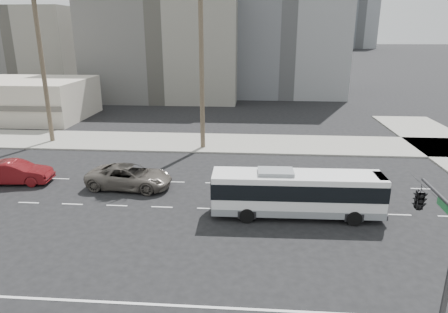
# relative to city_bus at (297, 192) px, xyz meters

# --- Properties ---
(ground) EXTENTS (700.00, 700.00, 0.00)m
(ground) POSITION_rel_city_bus_xyz_m (-5.53, 0.56, -1.55)
(ground) COLOR black
(ground) RESTS_ON ground
(sidewalk_north) EXTENTS (120.00, 7.00, 0.15)m
(sidewalk_north) POSITION_rel_city_bus_xyz_m (-5.53, 16.06, -1.48)
(sidewalk_north) COLOR gray
(sidewalk_north) RESTS_ON ground
(commercial_low) EXTENTS (22.00, 12.16, 5.00)m
(commercial_low) POSITION_rel_city_bus_xyz_m (-35.53, 26.55, 0.95)
(commercial_low) COLOR beige
(commercial_low) RESTS_ON ground
(midrise_beige_west) EXTENTS (24.00, 18.00, 18.00)m
(midrise_beige_west) POSITION_rel_city_bus_xyz_m (-17.53, 45.56, 7.45)
(midrise_beige_west) COLOR #64625D
(midrise_beige_west) RESTS_ON ground
(midrise_gray_center) EXTENTS (20.00, 20.00, 26.00)m
(midrise_gray_center) POSITION_rel_city_bus_xyz_m (2.47, 52.56, 11.45)
(midrise_gray_center) COLOR slate
(midrise_gray_center) RESTS_ON ground
(midrise_beige_far) EXTENTS (18.00, 16.00, 15.00)m
(midrise_beige_far) POSITION_rel_city_bus_xyz_m (-43.53, 50.56, 5.95)
(midrise_beige_far) COLOR #64625D
(midrise_beige_far) RESTS_ON ground
(highrise_far) EXTENTS (22.00, 22.00, 60.00)m
(highrise_far) POSITION_rel_city_bus_xyz_m (64.47, 260.56, 28.45)
(highrise_far) COLOR slate
(highrise_far) RESTS_ON ground
(city_bus) EXTENTS (10.34, 2.53, 2.96)m
(city_bus) POSITION_rel_city_bus_xyz_m (0.00, 0.00, 0.00)
(city_bus) COLOR white
(city_bus) RESTS_ON ground
(car_a) EXTENTS (3.34, 6.32, 1.69)m
(car_a) POSITION_rel_city_bus_xyz_m (-11.59, 3.74, -0.71)
(car_a) COLOR #655D55
(car_a) RESTS_ON ground
(car_b) EXTENTS (2.29, 5.36, 1.72)m
(car_b) POSITION_rel_city_bus_xyz_m (-20.34, 3.93, -0.69)
(car_b) COLOR maroon
(car_b) RESTS_ON ground
(traffic_signal) EXTENTS (2.65, 3.49, 5.79)m
(traffic_signal) POSITION_rel_city_bus_xyz_m (3.55, -8.72, 3.27)
(traffic_signal) COLOR #262628
(traffic_signal) RESTS_ON ground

